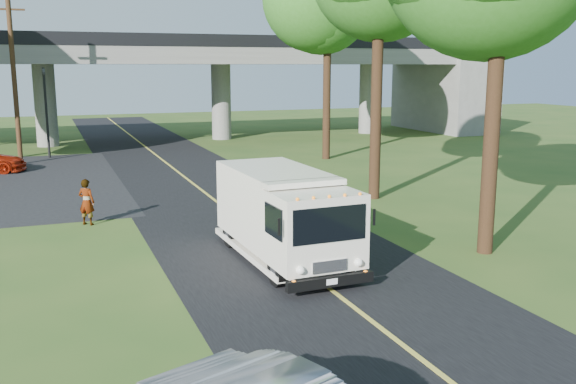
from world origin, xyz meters
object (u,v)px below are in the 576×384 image
step_van (283,213)px  pedestrian (87,202)px  utility_pole (14,79)px  traffic_signal (46,103)px  tree_right_far (332,11)px

step_van → pedestrian: 7.88m
utility_pole → pedestrian: 16.13m
traffic_signal → step_van: size_ratio=0.86×
step_van → pedestrian: bearing=125.4°
traffic_signal → utility_pole: utility_pole is taller
step_van → traffic_signal: bearing=101.7°
traffic_signal → pedestrian: bearing=-86.8°
tree_right_far → traffic_signal: bearing=157.9°
traffic_signal → utility_pole: 2.86m
traffic_signal → step_van: bearing=-76.3°
step_van → pedestrian: (-4.77, 6.24, -0.57)m
tree_right_far → step_van: (-9.44, -17.56, -6.94)m
traffic_signal → utility_pole: bearing=-126.9°
utility_pole → pedestrian: utility_pole is taller
utility_pole → pedestrian: bearing=-80.9°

